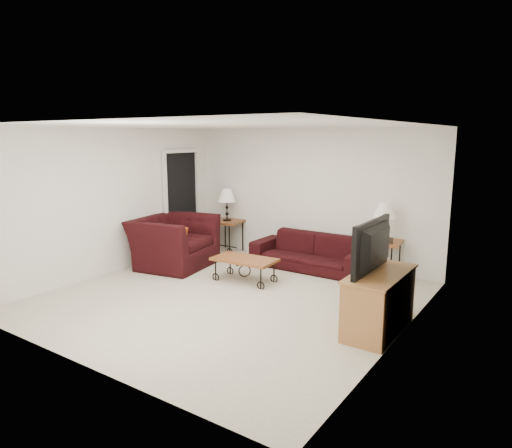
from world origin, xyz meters
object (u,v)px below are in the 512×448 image
(tv_stand, at_px, (379,302))
(lamp_right, at_px, (384,222))
(sofa, at_px, (310,252))
(armchair, at_px, (174,242))
(side_table_right, at_px, (382,259))
(lamp_left, at_px, (227,205))
(backpack, at_px, (370,276))
(television, at_px, (380,247))
(side_table_left, at_px, (227,236))
(coffee_table, at_px, (245,270))

(tv_stand, bearing_deg, lamp_right, 108.04)
(sofa, bearing_deg, armchair, -150.32)
(side_table_right, distance_m, lamp_left, 3.34)
(lamp_left, bearing_deg, backpack, -13.05)
(lamp_left, height_order, lamp_right, lamp_left)
(television, relative_size, backpack, 2.22)
(side_table_right, bearing_deg, side_table_left, 180.00)
(backpack, bearing_deg, side_table_left, 176.86)
(armchair, bearing_deg, tv_stand, -109.56)
(television, bearing_deg, side_table_left, -118.18)
(tv_stand, bearing_deg, television, 180.00)
(tv_stand, height_order, backpack, tv_stand)
(lamp_right, xyz_separation_m, coffee_table, (-1.81, -1.43, -0.77))
(armchair, xyz_separation_m, backpack, (3.51, 0.63, -0.21))
(armchair, relative_size, tv_stand, 1.14)
(side_table_left, xyz_separation_m, armchair, (-0.14, -1.41, 0.13))
(armchair, height_order, backpack, armchair)
(sofa, height_order, tv_stand, tv_stand)
(sofa, distance_m, lamp_left, 2.14)
(coffee_table, bearing_deg, tv_stand, -15.22)
(lamp_left, relative_size, armchair, 0.47)
(lamp_right, bearing_deg, backpack, -83.37)
(side_table_left, bearing_deg, lamp_right, 0.00)
(side_table_left, relative_size, tv_stand, 0.53)
(side_table_left, height_order, tv_stand, tv_stand)
(coffee_table, height_order, television, television)
(lamp_left, relative_size, lamp_right, 1.01)
(backpack, bearing_deg, tv_stand, -55.95)
(sofa, height_order, lamp_right, lamp_right)
(side_table_left, height_order, side_table_right, side_table_left)
(sofa, xyz_separation_m, coffee_table, (-0.56, -1.25, -0.12))
(lamp_right, relative_size, television, 0.59)
(lamp_left, bearing_deg, armchair, -95.70)
(side_table_right, relative_size, lamp_right, 1.00)
(lamp_right, bearing_deg, coffee_table, -141.70)
(coffee_table, relative_size, television, 0.94)
(backpack, bearing_deg, side_table_right, 106.54)
(side_table_left, relative_size, television, 0.59)
(side_table_left, relative_size, side_table_right, 1.01)
(side_table_right, height_order, lamp_left, lamp_left)
(sofa, bearing_deg, side_table_left, 174.91)
(lamp_right, bearing_deg, sofa, -171.83)
(lamp_right, bearing_deg, tv_stand, -71.96)
(side_table_right, distance_m, coffee_table, 2.31)
(lamp_right, distance_m, tv_stand, 2.30)
(armchair, bearing_deg, television, -109.61)
(side_table_left, bearing_deg, coffee_table, -44.41)
(coffee_table, bearing_deg, side_table_right, 38.30)
(sofa, bearing_deg, lamp_left, 174.91)
(coffee_table, bearing_deg, television, -15.34)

